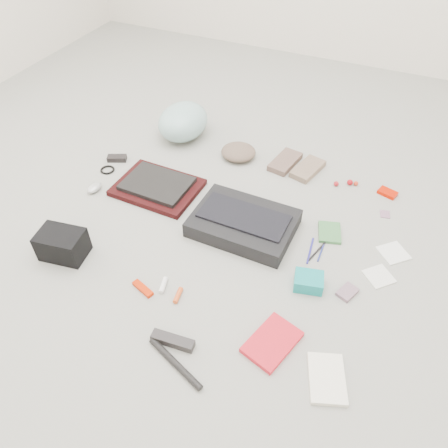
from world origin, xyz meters
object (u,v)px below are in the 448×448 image
at_px(camera_bag, 62,244).
at_px(book_red, 272,342).
at_px(messenger_bag, 243,223).
at_px(accordion_wallet, 309,281).
at_px(laptop, 157,184).
at_px(bike_helmet, 183,122).

distance_m(camera_bag, book_red, 0.95).
xyz_separation_m(messenger_bag, accordion_wallet, (0.36, -0.19, -0.01)).
relative_size(laptop, bike_helmet, 0.99).
bearing_deg(messenger_bag, accordion_wallet, -27.17).
height_order(messenger_bag, book_red, messenger_bag).
distance_m(messenger_bag, laptop, 0.50).
height_order(laptop, book_red, laptop).
bearing_deg(messenger_bag, book_red, -56.44).
height_order(camera_bag, book_red, camera_bag).
bearing_deg(laptop, book_red, -33.99).
relative_size(messenger_bag, accordion_wallet, 3.94).
xyz_separation_m(camera_bag, book_red, (0.95, -0.05, -0.05)).
height_order(messenger_bag, laptop, messenger_bag).
xyz_separation_m(messenger_bag, laptop, (-0.50, 0.08, 0.00)).
xyz_separation_m(laptop, camera_bag, (-0.14, -0.54, 0.02)).
bearing_deg(book_red, camera_bag, -165.64).
relative_size(book_red, accordion_wallet, 1.81).
bearing_deg(accordion_wallet, bike_helmet, 128.38).
relative_size(messenger_bag, laptop, 1.39).
height_order(messenger_bag, bike_helmet, bike_helmet).
relative_size(messenger_bag, bike_helmet, 1.37).
distance_m(laptop, accordion_wallet, 0.90).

